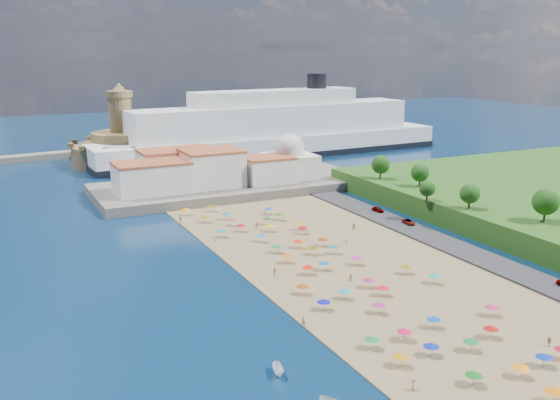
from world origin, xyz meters
TOP-DOWN VIEW (x-y plane):
  - ground at (0.00, 0.00)m, footprint 700.00×700.00m
  - terrace at (10.00, 73.00)m, footprint 90.00×36.00m
  - jetty at (-12.00, 108.00)m, footprint 18.00×70.00m
  - waterfront_buildings at (-3.05, 73.64)m, footprint 57.00×29.00m
  - domed_building at (30.00, 71.00)m, footprint 16.00×16.00m
  - fortress at (-12.00, 138.00)m, footprint 40.00×40.00m
  - cruise_ship at (51.51, 127.33)m, footprint 160.61×31.25m
  - beach_parasols at (-0.86, -9.72)m, footprint 31.13×116.07m
  - beachgoers at (-2.19, -0.16)m, footprint 39.94×96.91m
  - moored_boats at (-27.17, -48.91)m, footprint 5.35×16.24m
  - parked_cars at (36.00, 2.25)m, footprint 2.47×68.09m
  - hillside_trees at (49.16, -5.87)m, footprint 16.83×111.13m

SIDE VIEW (x-z plane):
  - ground at x=0.00m, z-range 0.00..0.00m
  - moored_boats at x=-27.17m, z-range -0.06..1.71m
  - beachgoers at x=-2.19m, z-range 0.19..2.08m
  - jetty at x=-12.00m, z-range 0.00..2.40m
  - parked_cars at x=36.00m, z-range 0.66..2.04m
  - terrace at x=10.00m, z-range 0.00..3.00m
  - beach_parasols at x=-0.86m, z-range 1.05..3.25m
  - fortress at x=-12.00m, z-range -9.52..22.88m
  - waterfront_buildings at x=-3.05m, z-range 2.38..13.38m
  - domed_building at x=30.00m, z-range 1.47..16.47m
  - hillside_trees at x=49.16m, z-range 6.18..14.25m
  - cruise_ship at x=51.51m, z-range -7.11..27.79m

